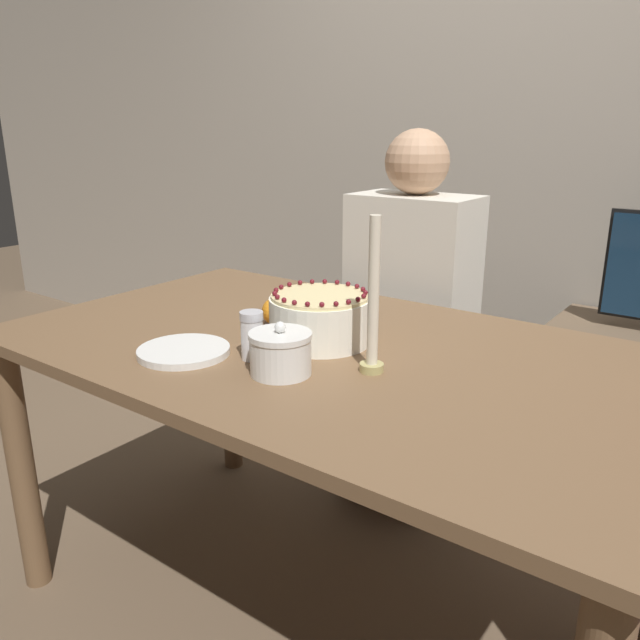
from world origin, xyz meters
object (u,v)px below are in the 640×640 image
at_px(candle, 373,309).
at_px(sugar_bowl, 281,353).
at_px(person_man_blue_shirt, 409,345).
at_px(cake, 320,318).
at_px(sugar_shaker, 252,335).

bearing_deg(candle, sugar_bowl, -140.06).
height_order(sugar_bowl, person_man_blue_shirt, person_man_blue_shirt).
height_order(cake, sugar_bowl, cake).
height_order(sugar_bowl, candle, candle).
bearing_deg(cake, sugar_shaker, -105.98).
xyz_separation_m(sugar_shaker, person_man_blue_shirt, (-0.05, 0.84, -0.27)).
relative_size(sugar_bowl, sugar_shaker, 1.21).
distance_m(sugar_shaker, person_man_blue_shirt, 0.89).
xyz_separation_m(sugar_bowl, candle, (0.15, 0.12, 0.09)).
relative_size(sugar_shaker, person_man_blue_shirt, 0.09).
height_order(sugar_shaker, person_man_blue_shirt, person_man_blue_shirt).
bearing_deg(sugar_shaker, candle, 20.39).
xyz_separation_m(sugar_bowl, sugar_shaker, (-0.11, 0.03, 0.01)).
height_order(cake, candle, candle).
bearing_deg(candle, sugar_shaker, -159.61).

